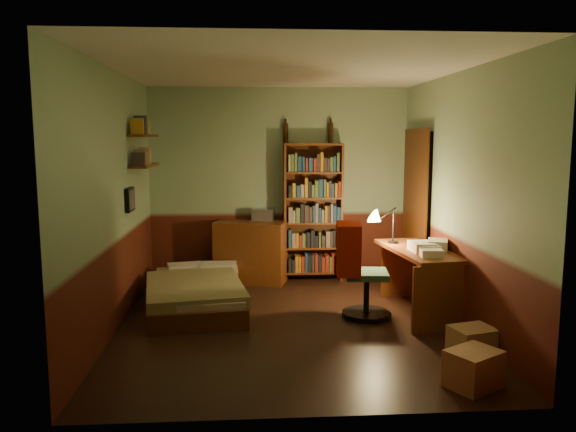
{
  "coord_description": "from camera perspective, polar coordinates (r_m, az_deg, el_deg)",
  "views": [
    {
      "loc": [
        -0.41,
        -5.64,
        1.92
      ],
      "look_at": [
        0.0,
        0.25,
        1.1
      ],
      "focal_mm": 35.0,
      "sensor_mm": 36.0,
      "label": 1
    }
  ],
  "objects": [
    {
      "name": "cardboard_box_b",
      "position": [
        5.36,
        18.25,
        -12.02
      ],
      "size": [
        0.43,
        0.39,
        0.26
      ],
      "primitive_type": "cube",
      "rotation": [
        0.0,
        0.0,
        0.26
      ],
      "color": "#A87E53",
      "rests_on": "ground"
    },
    {
      "name": "bed",
      "position": [
        6.56,
        -9.34,
        -6.73
      ],
      "size": [
        1.2,
        1.94,
        0.55
      ],
      "primitive_type": "cube",
      "rotation": [
        0.0,
        0.0,
        0.12
      ],
      "color": "olive",
      "rests_on": "ground"
    },
    {
      "name": "bottle_right",
      "position": [
        7.68,
        4.34,
        8.42
      ],
      "size": [
        0.08,
        0.08,
        0.27
      ],
      "primitive_type": "cylinder",
      "rotation": [
        0.0,
        0.0,
        -0.03
      ],
      "color": "black",
      "rests_on": "bookshelf"
    },
    {
      "name": "red_jacket",
      "position": [
        6.04,
        5.75,
        1.18
      ],
      "size": [
        0.36,
        0.51,
        0.54
      ],
      "primitive_type": "cube",
      "rotation": [
        0.0,
        0.0,
        -0.27
      ],
      "color": "#AB1800",
      "rests_on": "office_chair"
    },
    {
      "name": "wall_shelf_lower",
      "position": [
        6.86,
        -14.35,
        4.98
      ],
      "size": [
        0.2,
        0.9,
        0.03
      ],
      "primitive_type": "cube",
      "color": "#602F13",
      "rests_on": "wall_left"
    },
    {
      "name": "wall_shelf_upper",
      "position": [
        6.85,
        -14.45,
        7.91
      ],
      "size": [
        0.2,
        0.9,
        0.03
      ],
      "primitive_type": "cube",
      "color": "#602F13",
      "rests_on": "wall_left"
    },
    {
      "name": "bottle_left",
      "position": [
        7.62,
        -0.25,
        8.41
      ],
      "size": [
        0.08,
        0.08,
        0.26
      ],
      "primitive_type": "cylinder",
      "rotation": [
        0.0,
        0.0,
        -0.13
      ],
      "color": "black",
      "rests_on": "bookshelf"
    },
    {
      "name": "ceiling",
      "position": [
        5.7,
        0.18,
        14.86
      ],
      "size": [
        3.5,
        4.0,
        0.02
      ],
      "primitive_type": "cube",
      "color": "silver",
      "rests_on": "wall_back"
    },
    {
      "name": "doorway",
      "position": [
        7.32,
        12.98,
        0.48
      ],
      "size": [
        0.06,
        0.9,
        2.0
      ],
      "primitive_type": "cube",
      "color": "black",
      "rests_on": "ground"
    },
    {
      "name": "paper_stack",
      "position": [
        6.28,
        14.96,
        -2.86
      ],
      "size": [
        0.29,
        0.33,
        0.11
      ],
      "primitive_type": "cube",
      "rotation": [
        0.0,
        0.0,
        -0.34
      ],
      "color": "silver",
      "rests_on": "desk"
    },
    {
      "name": "desk_lamp",
      "position": [
        6.55,
        10.67,
        -0.08
      ],
      "size": [
        0.2,
        0.2,
        0.61
      ],
      "primitive_type": "cone",
      "rotation": [
        0.0,
        0.0,
        -0.08
      ],
      "color": "black",
      "rests_on": "desk"
    },
    {
      "name": "wall_right",
      "position": [
        6.08,
        16.97,
        1.7
      ],
      "size": [
        0.02,
        4.0,
        2.6
      ],
      "primitive_type": "cube",
      "color": "#88A781",
      "rests_on": "ground"
    },
    {
      "name": "dresser",
      "position": [
        7.56,
        -3.79,
        -3.64
      ],
      "size": [
        1.01,
        0.7,
        0.82
      ],
      "primitive_type": "cube",
      "rotation": [
        0.0,
        0.0,
        -0.28
      ],
      "color": "#602F13",
      "rests_on": "ground"
    },
    {
      "name": "mini_stereo",
      "position": [
        7.6,
        -2.55,
        0.16
      ],
      "size": [
        0.32,
        0.27,
        0.15
      ],
      "primitive_type": "cube",
      "rotation": [
        0.0,
        0.0,
        -0.18
      ],
      "color": "#B2B2B7",
      "rests_on": "dresser"
    },
    {
      "name": "office_chair",
      "position": [
        6.12,
        8.01,
        -5.86
      ],
      "size": [
        0.52,
        0.47,
        0.95
      ],
      "primitive_type": "cube",
      "rotation": [
        0.0,
        0.0,
        -0.13
      ],
      "color": "#2D513D",
      "rests_on": "ground"
    },
    {
      "name": "wall_front",
      "position": [
        3.71,
        2.41,
        -1.72
      ],
      "size": [
        3.5,
        0.02,
        2.6
      ],
      "primitive_type": "cube",
      "color": "#88A781",
      "rests_on": "ground"
    },
    {
      "name": "wall_back",
      "position": [
        7.69,
        -0.9,
        3.27
      ],
      "size": [
        3.5,
        0.02,
        2.6
      ],
      "primitive_type": "cube",
      "color": "#88A781",
      "rests_on": "ground"
    },
    {
      "name": "framed_picture",
      "position": [
        6.41,
        -15.75,
        1.61
      ],
      "size": [
        0.04,
        0.32,
        0.26
      ],
      "primitive_type": "cube",
      "color": "black",
      "rests_on": "wall_left"
    },
    {
      "name": "bookshelf",
      "position": [
        7.61,
        2.55,
        0.4
      ],
      "size": [
        0.8,
        0.25,
        1.86
      ],
      "primitive_type": "cube",
      "rotation": [
        0.0,
        0.0,
        -0.01
      ],
      "color": "#602F13",
      "rests_on": "ground"
    },
    {
      "name": "desk",
      "position": [
        6.39,
        13.07,
        -6.44
      ],
      "size": [
        0.72,
        1.4,
        0.72
      ],
      "primitive_type": "cube",
      "rotation": [
        0.0,
        0.0,
        0.12
      ],
      "color": "#602F13",
      "rests_on": "ground"
    },
    {
      "name": "cardboard_box_a",
      "position": [
        4.73,
        18.33,
        -14.51
      ],
      "size": [
        0.49,
        0.47,
        0.29
      ],
      "primitive_type": "cube",
      "rotation": [
        0.0,
        0.0,
        0.54
      ],
      "color": "#A87E53",
      "rests_on": "ground"
    },
    {
      "name": "door_trim",
      "position": [
        7.31,
        12.72,
        0.48
      ],
      "size": [
        0.02,
        0.98,
        2.08
      ],
      "primitive_type": "cube",
      "color": "#401F0B",
      "rests_on": "ground"
    },
    {
      "name": "wall_left",
      "position": [
        5.84,
        -17.34,
        1.45
      ],
      "size": [
        0.02,
        4.0,
        2.6
      ],
      "primitive_type": "cube",
      "color": "#88A781",
      "rests_on": "ground"
    },
    {
      "name": "floor",
      "position": [
        5.98,
        0.17,
        -10.93
      ],
      "size": [
        3.5,
        4.0,
        0.02
      ],
      "primitive_type": "cube",
      "color": "black",
      "rests_on": "ground"
    }
  ]
}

